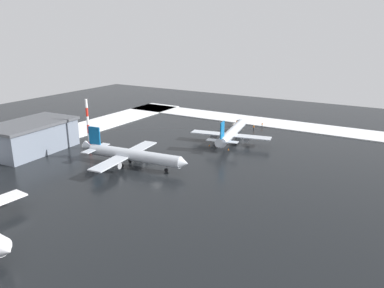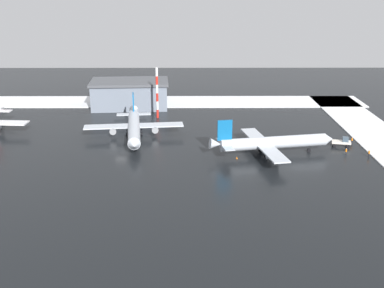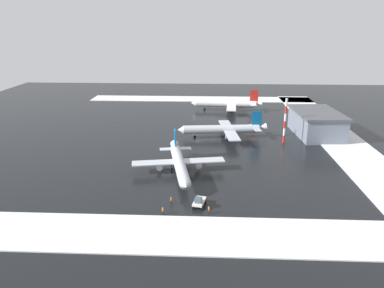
{
  "view_description": "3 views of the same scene",
  "coord_description": "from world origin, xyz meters",
  "views": [
    {
      "loc": [
        69.12,
        51.24,
        34.31
      ],
      "look_at": [
        -15.56,
        0.91,
        4.29
      ],
      "focal_mm": 35.0,
      "sensor_mm": 36.0,
      "label": 1
    },
    {
      "loc": [
        -17.0,
        111.19,
        38.97
      ],
      "look_at": [
        -17.52,
        3.05,
        2.59
      ],
      "focal_mm": 45.0,
      "sensor_mm": 36.0,
      "label": 2
    },
    {
      "loc": [
        -129.91,
        -4.49,
        39.09
      ],
      "look_at": [
        -21.02,
        0.69,
        3.53
      ],
      "focal_mm": 35.0,
      "sensor_mm": 36.0,
      "label": 3
    }
  ],
  "objects": [
    {
      "name": "ground_crew_mid_apron",
      "position": [
        -58.25,
        -4.7,
        0.97
      ],
      "size": [
        0.36,
        0.36,
        1.71
      ],
      "rotation": [
        0.0,
        0.0,
        4.78
      ],
      "color": "black",
      "rests_on": "ground_plane"
    },
    {
      "name": "ground_crew_near_tug",
      "position": [
        -54.14,
        3.81,
        0.97
      ],
      "size": [
        0.36,
        0.36,
        1.71
      ],
      "rotation": [
        0.0,
        0.0,
        5.74
      ],
      "color": "black",
      "rests_on": "ground_plane"
    },
    {
      "name": "snow_bank_far",
      "position": [
        0.0,
        -50.0,
        0.13
      ],
      "size": [
        152.0,
        16.0,
        0.26
      ],
      "primitive_type": "cube",
      "color": "white",
      "rests_on": "ground_plane"
    },
    {
      "name": "traffic_cone_near_nose",
      "position": [
        -27.96,
        6.2,
        0.28
      ],
      "size": [
        0.36,
        0.36,
        0.55
      ],
      "primitive_type": "cone",
      "color": "orange",
      "rests_on": "ground_plane"
    },
    {
      "name": "traffic_cone_mid_line",
      "position": [
        -28.52,
        -0.54,
        0.28
      ],
      "size": [
        0.36,
        0.36,
        0.55
      ],
      "primitive_type": "cone",
      "color": "orange",
      "rests_on": "ground_plane"
    },
    {
      "name": "ground_crew_by_nose_gear",
      "position": [
        -59.13,
        5.1,
        0.97
      ],
      "size": [
        0.36,
        0.36,
        1.71
      ],
      "rotation": [
        0.0,
        0.0,
        2.23
      ],
      "color": "black",
      "rests_on": "ground_plane"
    },
    {
      "name": "antenna_mast",
      "position": [
        -7.25,
        -29.86,
        7.63
      ],
      "size": [
        0.7,
        0.7,
        15.26
      ],
      "color": "red",
      "rests_on": "ground_plane"
    },
    {
      "name": "airplane_far_rear",
      "position": [
        -36.19,
        3.41,
        3.02
      ],
      "size": [
        30.64,
        25.6,
        9.13
      ],
      "rotation": [
        0.0,
        0.0,
        3.32
      ],
      "color": "silver",
      "rests_on": "ground_plane"
    },
    {
      "name": "pushback_tug",
      "position": [
        -55.12,
        -2.51,
        1.28
      ],
      "size": [
        4.96,
        3.11,
        2.5
      ],
      "rotation": [
        0.0,
        0.0,
        2.93
      ],
      "color": "silver",
      "rests_on": "ground_plane"
    },
    {
      "name": "ground_plane",
      "position": [
        0.0,
        0.0,
        0.0
      ],
      "size": [
        240.0,
        240.0,
        0.0
      ],
      "primitive_type": "plane",
      "color": "black"
    },
    {
      "name": "cargo_hangar",
      "position": [
        2.61,
        -43.12,
        4.44
      ],
      "size": [
        25.92,
        16.6,
        8.8
      ],
      "rotation": [
        0.0,
        0.0,
        0.07
      ],
      "color": "slate",
      "rests_on": "ground_plane"
    },
    {
      "name": "airplane_foreground_jet",
      "position": [
        -2.36,
        -9.57,
        3.12
      ],
      "size": [
        26.48,
        31.83,
        9.45
      ],
      "rotation": [
        0.0,
        0.0,
        1.68
      ],
      "color": "silver",
      "rests_on": "ground_plane"
    }
  ]
}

